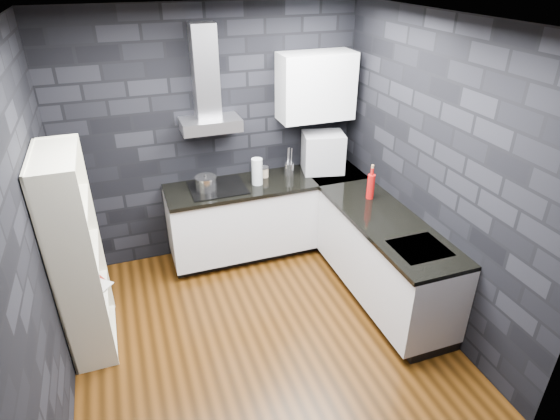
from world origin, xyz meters
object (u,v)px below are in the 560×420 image
glass_vase (257,172)px  utensil_crock (289,169)px  pot (206,184)px  appliance_garage (323,152)px  bookshelf (77,256)px  fruit_bowl (76,260)px  red_bottle (371,187)px  storage_jar (264,172)px

glass_vase → utensil_crock: size_ratio=2.12×
pot → appliance_garage: 1.36m
glass_vase → bookshelf: bookshelf is taller
fruit_bowl → glass_vase: bearing=27.7°
glass_vase → utensil_crock: bearing=15.6°
utensil_crock → appliance_garage: bearing=-4.3°
pot → appliance_garage: bearing=2.3°
bookshelf → red_bottle: bearing=-10.2°
pot → utensil_crock: pot is taller
glass_vase → utensil_crock: (0.41, 0.11, -0.08)m
red_bottle → bookshelf: size_ratio=0.14×
storage_jar → utensil_crock: bearing=-6.9°
fruit_bowl → red_bottle: bearing=5.0°
pot → utensil_crock: size_ratio=1.59×
appliance_garage → utensil_crock: bearing=-171.5°
fruit_bowl → appliance_garage: bearing=21.6°
pot → fruit_bowl: bearing=-142.1°
pot → fruit_bowl: 1.59m
storage_jar → red_bottle: size_ratio=0.41×
bookshelf → fruit_bowl: (0.00, -0.13, 0.04)m
utensil_crock → glass_vase: bearing=-164.4°
pot → fruit_bowl: (-1.25, -0.97, -0.04)m
bookshelf → fruit_bowl: bookshelf is taller
utensil_crock → pot: bearing=-175.0°
utensil_crock → bookshelf: bookshelf is taller
utensil_crock → bookshelf: bearing=-157.1°
pot → bookshelf: bookshelf is taller
pot → glass_vase: (0.55, -0.03, 0.07)m
appliance_garage → fruit_bowl: (-2.60, -1.03, -0.19)m
glass_vase → bookshelf: 1.98m
utensil_crock → red_bottle: 1.00m
bookshelf → glass_vase: bearing=11.9°
bookshelf → storage_jar: bearing=14.0°
pot → red_bottle: bearing=-25.7°
utensil_crock → red_bottle: red_bottle is taller
storage_jar → bookshelf: (-1.93, -0.97, -0.05)m
glass_vase → bookshelf: size_ratio=0.16×
storage_jar → utensil_crock: size_ratio=0.78×
pot → appliance_garage: appliance_garage is taller
appliance_garage → glass_vase: bearing=-161.2°
glass_vase → utensil_crock: glass_vase is taller
storage_jar → bookshelf: size_ratio=0.06×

